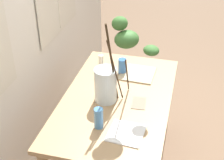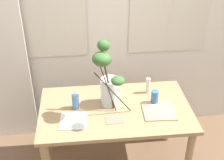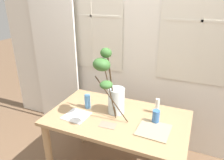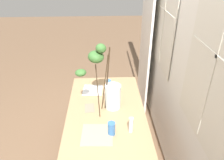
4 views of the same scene
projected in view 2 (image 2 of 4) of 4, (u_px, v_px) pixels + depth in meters
back_wall_with_windows at (107, 17)px, 3.12m from camera, size 4.05×0.14×2.61m
dining_table at (115, 119)px, 2.85m from camera, size 1.36×0.80×0.73m
vase_with_branches at (108, 83)px, 2.66m from camera, size 0.36×0.45×0.70m
drinking_glass_blue_left at (75, 101)px, 2.75m from camera, size 0.06×0.06×0.15m
drinking_glass_blue_right at (155, 97)px, 2.82m from camera, size 0.07×0.07×0.13m
plate_square_left at (73, 121)px, 2.62m from camera, size 0.24×0.24×0.01m
plate_square_right at (159, 111)px, 2.74m from camera, size 0.29×0.29×0.01m
napkin_folded at (114, 120)px, 2.64m from camera, size 0.16×0.11×0.00m
pillar_candle at (148, 86)px, 2.96m from camera, size 0.04×0.04×0.17m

